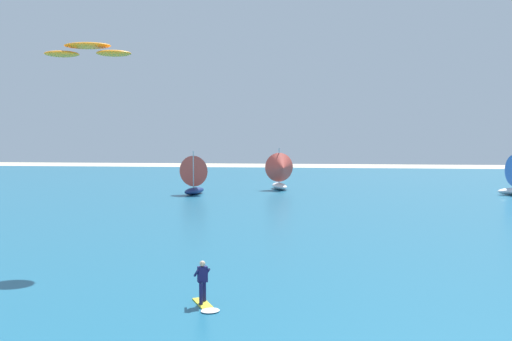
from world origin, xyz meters
The scene contains 5 objects.
ocean centered at (0.00, 50.73, 0.05)m, with size 160.00×90.00×0.10m, color #1E607F.
kitesurfer centered at (-2.54, 13.33, 0.70)m, with size 1.42×1.99×1.67m.
kite centered at (-10.49, 21.79, 11.03)m, with size 4.76×1.60×0.72m.
sailboat_center_horizon centered at (-10.70, 50.26, 2.23)m, with size 3.59×4.12×4.65m.
sailboat_far_left centered at (-1.83, 55.10, 2.29)m, with size 3.78×4.26×4.78m.
Camera 1 is at (1.35, -6.08, 6.58)m, focal length 37.40 mm.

